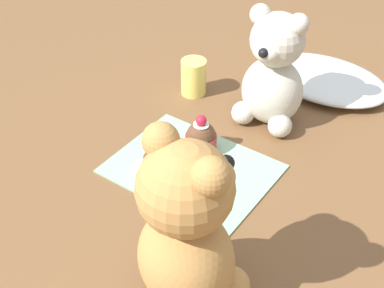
# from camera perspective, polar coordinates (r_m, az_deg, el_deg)

# --- Properties ---
(ground_plane) EXTENTS (4.00, 4.00, 0.00)m
(ground_plane) POSITION_cam_1_polar(r_m,az_deg,el_deg) (0.92, -0.00, -2.73)
(ground_plane) COLOR brown
(knitted_placemat) EXTENTS (0.27, 0.21, 0.01)m
(knitted_placemat) POSITION_cam_1_polar(r_m,az_deg,el_deg) (0.92, -0.00, -2.59)
(knitted_placemat) COLOR #8EBC99
(knitted_placemat) RESTS_ON ground_plane
(tulle_cloth) EXTENTS (0.27, 0.18, 0.04)m
(tulle_cloth) POSITION_cam_1_polar(r_m,az_deg,el_deg) (1.15, 13.95, 6.75)
(tulle_cloth) COLOR white
(tulle_cloth) RESTS_ON ground_plane
(teddy_bear_cream) EXTENTS (0.12, 0.12, 0.23)m
(teddy_bear_cream) POSITION_cam_1_polar(r_m,az_deg,el_deg) (0.99, 8.66, 7.48)
(teddy_bear_cream) COLOR beige
(teddy_bear_cream) RESTS_ON ground_plane
(teddy_bear_tan) EXTENTS (0.15, 0.15, 0.26)m
(teddy_bear_tan) POSITION_cam_1_polar(r_m,az_deg,el_deg) (0.65, -0.44, -9.21)
(teddy_bear_tan) COLOR #B78447
(teddy_bear_tan) RESTS_ON ground_plane
(cupcake_near_cream_bear) EXTENTS (0.06, 0.06, 0.07)m
(cupcake_near_cream_bear) POSITION_cam_1_polar(r_m,az_deg,el_deg) (0.94, 0.97, 0.72)
(cupcake_near_cream_bear) COLOR #993333
(cupcake_near_cream_bear) RESTS_ON knitted_placemat
(saucer_plate) EXTENTS (0.09, 0.09, 0.01)m
(saucer_plate) POSITION_cam_1_polar(r_m,az_deg,el_deg) (0.91, -3.56, -2.91)
(saucer_plate) COLOR silver
(saucer_plate) RESTS_ON knitted_placemat
(cupcake_near_tan_bear) EXTENTS (0.05, 0.05, 0.07)m
(cupcake_near_tan_bear) POSITION_cam_1_polar(r_m,az_deg,el_deg) (0.89, -3.62, -1.64)
(cupcake_near_tan_bear) COLOR #993333
(cupcake_near_tan_bear) RESTS_ON saucer_plate
(juice_glass) EXTENTS (0.05, 0.05, 0.07)m
(juice_glass) POSITION_cam_1_polar(r_m,az_deg,el_deg) (1.10, 0.18, 7.15)
(juice_glass) COLOR #EADB66
(juice_glass) RESTS_ON ground_plane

